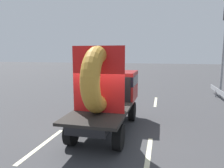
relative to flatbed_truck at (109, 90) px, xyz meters
name	(u,v)px	position (x,y,z in m)	size (l,w,h in m)	color
ground_plane	(103,136)	(0.02, -1.03, -1.67)	(120.00, 120.00, 0.00)	#38383A
flatbed_truck	(109,90)	(0.00, 0.00, 0.00)	(2.02, 5.05, 3.47)	black
distant_sedan	(102,78)	(-3.70, 11.47, -0.95)	(1.77, 4.13, 1.35)	black
traffic_light	(224,40)	(6.50, 8.21, 2.50)	(0.42, 0.36, 6.47)	gray
lane_dash_left_near	(43,145)	(-1.85, -2.28, -1.67)	(2.85, 0.16, 0.01)	beige
lane_dash_left_far	(102,99)	(-1.85, 5.14, -1.67)	(2.48, 0.16, 0.01)	beige
lane_dash_right_near	(148,156)	(1.85, -2.19, -1.67)	(2.70, 0.16, 0.01)	beige
lane_dash_right_far	(156,102)	(1.85, 5.33, -1.67)	(2.74, 0.16, 0.01)	beige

